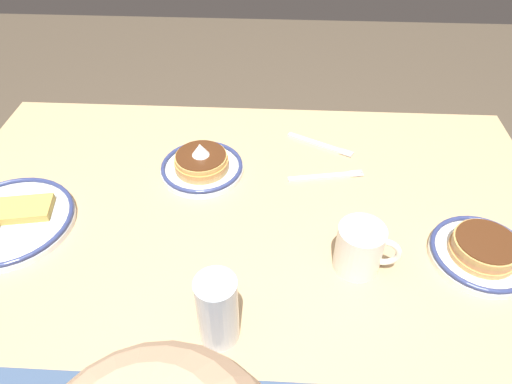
{
  "coord_description": "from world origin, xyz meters",
  "views": [
    {
      "loc": [
        -0.07,
        0.74,
        1.48
      ],
      "look_at": [
        -0.02,
        -0.02,
        0.79
      ],
      "focal_mm": 32.17,
      "sensor_mm": 36.0,
      "label": 1
    }
  ],
  "objects": [
    {
      "name": "dining_table",
      "position": [
        0.0,
        0.0,
        0.65
      ],
      "size": [
        1.39,
        0.82,
        0.76
      ],
      "color": "tan",
      "rests_on": "ground_plane"
    },
    {
      "name": "plate_far_companion",
      "position": [
        -0.48,
        0.12,
        0.78
      ],
      "size": [
        0.2,
        0.2,
        0.05
      ],
      "color": "white",
      "rests_on": "dining_table"
    },
    {
      "name": "coffee_mug",
      "position": [
        -0.23,
        0.16,
        0.81
      ],
      "size": [
        0.13,
        0.09,
        0.1
      ],
      "color": "white",
      "rests_on": "dining_table"
    },
    {
      "name": "fork_far",
      "position": [
        -0.18,
        -0.24,
        0.76
      ],
      "size": [
        0.17,
        0.1,
        0.01
      ],
      "color": "silver",
      "rests_on": "dining_table"
    },
    {
      "name": "plate_center_pancakes",
      "position": [
        0.5,
        0.09,
        0.77
      ],
      "size": [
        0.27,
        0.27,
        0.05
      ],
      "color": "white",
      "rests_on": "dining_table"
    },
    {
      "name": "drinking_glass",
      "position": [
        0.02,
        0.32,
        0.82
      ],
      "size": [
        0.07,
        0.07,
        0.15
      ],
      "color": "silver",
      "rests_on": "dining_table"
    },
    {
      "name": "ground_plane",
      "position": [
        0.0,
        0.0,
        0.0
      ],
      "size": [
        6.0,
        6.0,
        0.0
      ],
      "primitive_type": "plane",
      "color": "brown"
    },
    {
      "name": "plate_near_main",
      "position": [
        0.11,
        -0.12,
        0.78
      ],
      "size": [
        0.2,
        0.2,
        0.08
      ],
      "color": "white",
      "rests_on": "dining_table"
    },
    {
      "name": "fork_near",
      "position": [
        -0.19,
        -0.11,
        0.76
      ],
      "size": [
        0.19,
        0.05,
        0.01
      ],
      "color": "silver",
      "rests_on": "dining_table"
    }
  ]
}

